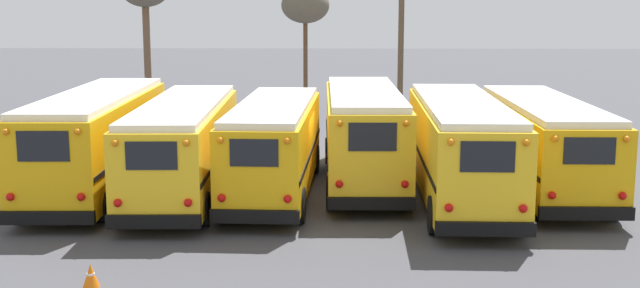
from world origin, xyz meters
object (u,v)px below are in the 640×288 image
object	(u,v)px
school_bus_0	(98,138)
school_bus_4	(460,146)
bare_tree_0	(305,6)
traffic_cone	(91,275)
school_bus_5	(543,142)
utility_pole	(401,35)
school_bus_3	(364,133)
school_bus_2	(274,145)
school_bus_1	(184,144)

from	to	relation	value
school_bus_0	school_bus_4	bearing A→B (deg)	-5.47
bare_tree_0	traffic_cone	bearing A→B (deg)	-97.36
school_bus_5	utility_pole	xyz separation A→B (m)	(-3.63, 13.29, 2.89)
bare_tree_0	utility_pole	bearing A→B (deg)	-48.57
school_bus_3	school_bus_4	bearing A→B (deg)	-37.73
school_bus_0	school_bus_2	distance (m)	5.83
school_bus_2	school_bus_3	xyz separation A→B (m)	(2.91, 1.59, 0.12)
school_bus_0	school_bus_4	xyz separation A→B (m)	(11.62, -1.11, -0.02)
school_bus_1	school_bus_5	size ratio (longest dim) A/B	1.07
school_bus_1	school_bus_3	size ratio (longest dim) A/B	1.09
school_bus_0	school_bus_4	world-z (taller)	school_bus_0
school_bus_4	traffic_cone	distance (m)	12.19
school_bus_3	school_bus_4	size ratio (longest dim) A/B	0.94
school_bus_3	school_bus_1	bearing A→B (deg)	-165.05
school_bus_1	school_bus_5	distance (m)	11.64
school_bus_0	school_bus_5	world-z (taller)	school_bus_0
school_bus_1	school_bus_4	world-z (taller)	school_bus_4
school_bus_3	school_bus_5	distance (m)	5.88
utility_pole	traffic_cone	size ratio (longest dim) A/B	16.94
school_bus_3	school_bus_2	bearing A→B (deg)	-151.35
school_bus_1	utility_pole	xyz separation A→B (m)	(8.00, 13.95, 2.89)
school_bus_5	school_bus_2	bearing A→B (deg)	-175.45
school_bus_2	school_bus_3	world-z (taller)	school_bus_3
school_bus_0	utility_pole	xyz separation A→B (m)	(10.90, 13.53, 2.79)
school_bus_1	school_bus_3	world-z (taller)	school_bus_3
school_bus_0	school_bus_1	distance (m)	2.94
school_bus_5	school_bus_0	bearing A→B (deg)	-179.05
school_bus_4	school_bus_1	bearing A→B (deg)	175.43
school_bus_4	utility_pole	xyz separation A→B (m)	(-0.72, 14.64, 2.81)
school_bus_1	bare_tree_0	world-z (taller)	bare_tree_0
school_bus_1	school_bus_2	xyz separation A→B (m)	(2.90, -0.04, -0.00)
school_bus_1	school_bus_3	distance (m)	6.02
school_bus_0	school_bus_5	bearing A→B (deg)	0.95
school_bus_5	bare_tree_0	distance (m)	21.03
school_bus_3	utility_pole	bearing A→B (deg)	80.00
school_bus_4	bare_tree_0	world-z (taller)	bare_tree_0
school_bus_1	school_bus_3	bearing A→B (deg)	14.95
school_bus_1	bare_tree_0	distance (m)	20.14
school_bus_2	school_bus_5	bearing A→B (deg)	4.55
school_bus_0	traffic_cone	xyz separation A→B (m)	(2.44, -9.00, -1.49)
school_bus_5	bare_tree_0	size ratio (longest dim) A/B	1.42
bare_tree_0	school_bus_5	bearing A→B (deg)	-65.72
school_bus_3	bare_tree_0	xyz separation A→B (m)	(-2.66, 17.88, 4.10)
school_bus_0	school_bus_4	size ratio (longest dim) A/B	1.03
school_bus_1	utility_pole	bearing A→B (deg)	60.17
school_bus_2	utility_pole	distance (m)	15.16
school_bus_3	school_bus_5	size ratio (longest dim) A/B	0.98
school_bus_3	utility_pole	size ratio (longest dim) A/B	1.10
school_bus_0	school_bus_3	size ratio (longest dim) A/B	1.10
school_bus_2	utility_pole	size ratio (longest dim) A/B	1.08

